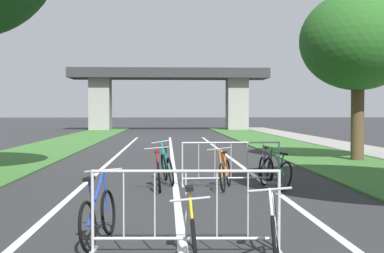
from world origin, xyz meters
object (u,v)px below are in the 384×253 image
(bicycle_yellow_1, at_px, (194,233))
(bicycle_blue_3, at_px, (98,216))
(bicycle_purple_4, at_px, (266,169))
(tree_right_pine_near, at_px, (358,42))
(bicycle_orange_2, at_px, (225,173))
(crowd_barrier_nearest, at_px, (186,212))
(bicycle_teal_5, at_px, (167,168))
(crowd_barrier_second, at_px, (231,164))
(bicycle_white_0, at_px, (275,232))
(bicycle_green_6, at_px, (275,172))
(bicycle_red_7, at_px, (158,173))

(bicycle_yellow_1, distance_m, bicycle_blue_3, 1.65)
(bicycle_yellow_1, distance_m, bicycle_purple_4, 7.31)
(tree_right_pine_near, relative_size, bicycle_orange_2, 3.76)
(crowd_barrier_nearest, xyz_separation_m, bicycle_teal_5, (-0.24, 6.50, -0.14))
(crowd_barrier_second, xyz_separation_m, bicycle_teal_5, (-1.53, 0.49, -0.14))
(crowd_barrier_second, distance_m, bicycle_orange_2, 0.62)
(tree_right_pine_near, distance_m, bicycle_orange_2, 9.33)
(crowd_barrier_nearest, bearing_deg, bicycle_white_0, -29.44)
(bicycle_teal_5, height_order, bicycle_green_6, bicycle_teal_5)
(bicycle_blue_3, relative_size, bicycle_teal_5, 0.92)
(bicycle_white_0, distance_m, bicycle_green_6, 6.15)
(bicycle_orange_2, bearing_deg, bicycle_purple_4, -124.07)
(bicycle_white_0, distance_m, bicycle_purple_4, 7.14)
(crowd_barrier_second, relative_size, bicycle_purple_4, 1.43)
(bicycle_purple_4, height_order, bicycle_red_7, bicycle_red_7)
(crowd_barrier_nearest, bearing_deg, tree_right_pine_near, 61.32)
(bicycle_blue_3, distance_m, bicycle_green_6, 5.97)
(bicycle_white_0, height_order, bicycle_blue_3, bicycle_white_0)
(bicycle_white_0, distance_m, bicycle_yellow_1, 0.94)
(bicycle_white_0, bearing_deg, crowd_barrier_second, -80.90)
(crowd_barrier_nearest, height_order, bicycle_purple_4, crowd_barrier_nearest)
(crowd_barrier_nearest, height_order, bicycle_blue_3, crowd_barrier_nearest)
(crowd_barrier_nearest, bearing_deg, bicycle_blue_3, 154.26)
(tree_right_pine_near, bearing_deg, bicycle_purple_4, -128.16)
(bicycle_orange_2, bearing_deg, crowd_barrier_second, -96.08)
(crowd_barrier_nearest, relative_size, bicycle_blue_3, 1.49)
(crowd_barrier_nearest, xyz_separation_m, bicycle_orange_2, (1.09, 5.45, -0.15))
(tree_right_pine_near, bearing_deg, crowd_barrier_second, -131.38)
(bicycle_white_0, distance_m, bicycle_red_7, 6.20)
(bicycle_blue_3, relative_size, bicycle_purple_4, 0.96)
(bicycle_yellow_1, bearing_deg, tree_right_pine_near, -115.48)
(crowd_barrier_nearest, xyz_separation_m, bicycle_white_0, (1.01, -0.57, -0.13))
(tree_right_pine_near, distance_m, bicycle_purple_4, 8.00)
(bicycle_white_0, relative_size, bicycle_purple_4, 1.03)
(crowd_barrier_nearest, height_order, bicycle_green_6, crowd_barrier_nearest)
(bicycle_teal_5, bearing_deg, crowd_barrier_nearest, -96.24)
(bicycle_yellow_1, bearing_deg, bicycle_orange_2, -97.80)
(bicycle_orange_2, relative_size, bicycle_blue_3, 0.99)
(tree_right_pine_near, xyz_separation_m, bicycle_white_0, (-5.53, -12.52, -3.86))
(bicycle_white_0, xyz_separation_m, bicycle_blue_3, (-2.18, 1.13, -0.02))
(tree_right_pine_near, bearing_deg, bicycle_white_0, -113.81)
(bicycle_blue_3, bearing_deg, bicycle_red_7, 90.53)
(crowd_barrier_second, bearing_deg, bicycle_purple_4, 26.23)
(crowd_barrier_second, bearing_deg, bicycle_teal_5, 162.29)
(bicycle_orange_2, height_order, bicycle_blue_3, bicycle_orange_2)
(bicycle_yellow_1, relative_size, bicycle_green_6, 1.03)
(bicycle_blue_3, xyz_separation_m, bicycle_teal_5, (0.93, 5.93, 0.01))
(bicycle_white_0, height_order, bicycle_orange_2, bicycle_orange_2)
(bicycle_white_0, relative_size, bicycle_teal_5, 0.99)
(bicycle_teal_5, xyz_separation_m, bicycle_green_6, (2.50, -1.05, -0.01))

